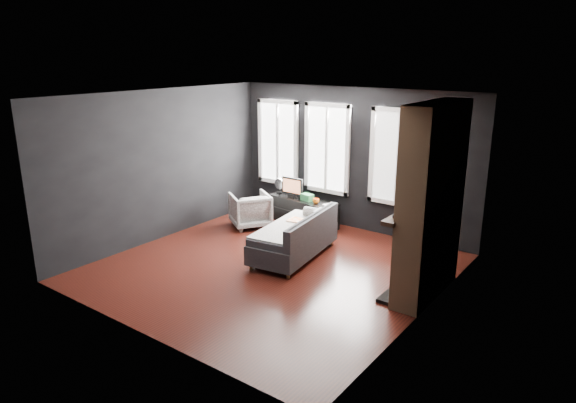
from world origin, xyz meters
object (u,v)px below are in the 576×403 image
Objects in this scene: mug at (316,200)px; mantel_vase at (426,195)px; armchair at (250,208)px; media_console at (303,211)px; monitor at (292,186)px; book at (327,198)px; sofa at (294,234)px.

mantel_vase reaches higher than mug.
media_console is (0.76, 0.74, -0.11)m from armchair.
mug is (0.38, -0.12, 0.32)m from media_console.
monitor is (0.49, 0.74, 0.37)m from armchair.
book is (0.20, 0.08, 0.05)m from mug.
mug is at bearing 100.86° from sofa.
armchair reaches higher than media_console.
media_console is 11.82× the size of mug.
mantel_vase reaches higher than book.
mantel_vase is (3.66, -0.31, 0.94)m from armchair.
media_console is 3.26m from mantel_vase.
mantel_vase is at bearing -23.65° from book.
media_console is at bearing 111.53° from sofa.
armchair is 3.16× the size of book.
sofa is 2.29m from mantel_vase.
armchair is 1.06m from media_console.
mug is 0.74× the size of mantel_vase.
sofa is at bearing -71.16° from mug.
armchair is 1.31m from mug.
monitor is 3.39m from mantel_vase.
media_console is 0.55m from monitor.
armchair is at bearing -127.95° from media_console.
sofa is at bearing -52.28° from monitor.
armchair is 3.79m from mantel_vase.
media_console is 3.02× the size of monitor.
mantel_vase is (2.52, -0.93, 0.73)m from mug.
book is (1.34, 0.70, 0.26)m from armchair.
mug is 2.79m from mantel_vase.
mug is 0.55× the size of book.
mantel_vase reaches higher than monitor.
armchair is at bearing 175.11° from mantel_vase.
mug is at bearing -157.27° from book.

